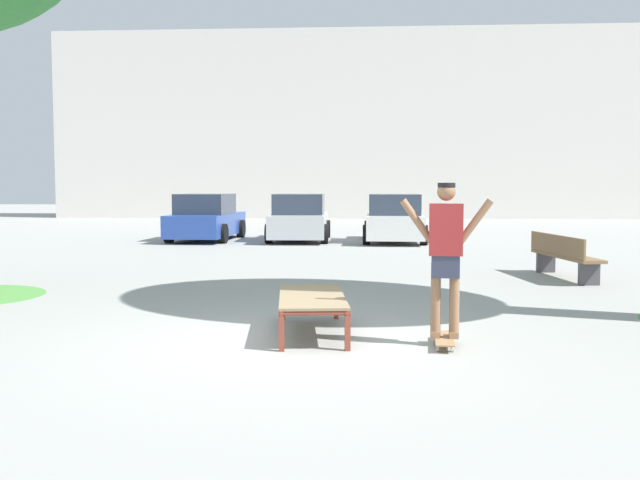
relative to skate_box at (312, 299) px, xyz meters
The scene contains 9 objects.
ground_plane 0.67m from the skate_box, 106.39° to the right, with size 120.00×120.00×0.00m, color #999993.
building_facade 32.65m from the skate_box, 88.11° to the left, with size 35.21×4.00×10.16m, color silver.
skate_box is the anchor object (origin of this frame).
skateboard 1.64m from the skate_box, 21.13° to the right, with size 0.27×0.81×0.09m.
skater 1.74m from the skate_box, 21.07° to the right, with size 1.00×0.31×1.69m.
car_blue 15.27m from the skate_box, 107.34° to the left, with size 2.04×4.26×1.50m.
car_silver 14.66m from the skate_box, 95.94° to the left, with size 2.01×4.25×1.50m.
car_white 14.37m from the skate_box, 83.96° to the left, with size 1.97×4.23×1.50m.
park_bench 6.93m from the skate_box, 50.99° to the left, with size 0.79×2.44×0.83m.
Camera 1 is at (0.79, -7.89, 1.74)m, focal length 40.32 mm.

